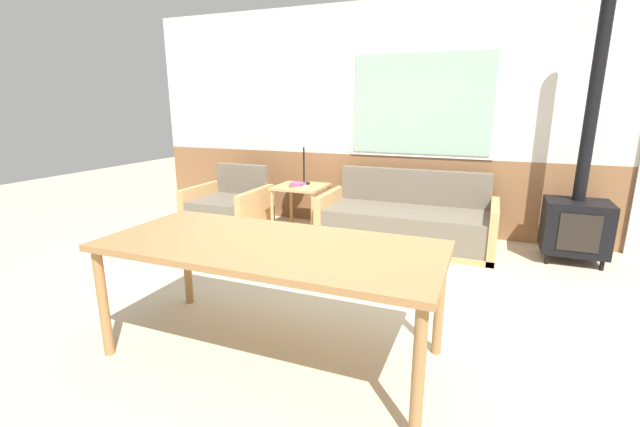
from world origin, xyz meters
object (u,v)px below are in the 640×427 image
side_table (301,192)px  wood_stove (578,209)px  armchair (229,210)px  table_lamp (304,142)px  couch (406,223)px  dining_table (270,253)px

side_table → wood_stove: 2.95m
armchair → table_lamp: table_lamp is taller
wood_stove → armchair: bearing=-175.3°
couch → side_table: couch is taller
armchair → side_table: size_ratio=1.50×
couch → table_lamp: 1.56m
wood_stove → table_lamp: bearing=179.3°
wood_stove → dining_table: bearing=-127.6°
couch → side_table: bearing=178.8°
couch → armchair: 2.20m
side_table → couch: bearing=-1.2°
dining_table → side_table: bearing=110.6°
dining_table → armchair: bearing=128.7°
couch → side_table: 1.32m
table_lamp → wood_stove: wood_stove is taller
couch → armchair: bearing=-174.4°
armchair → wood_stove: wood_stove is taller
couch → table_lamp: size_ratio=3.07×
table_lamp → wood_stove: 3.01m
couch → wood_stove: 1.68m
side_table → dining_table: bearing=-69.4°
side_table → table_lamp: table_lamp is taller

